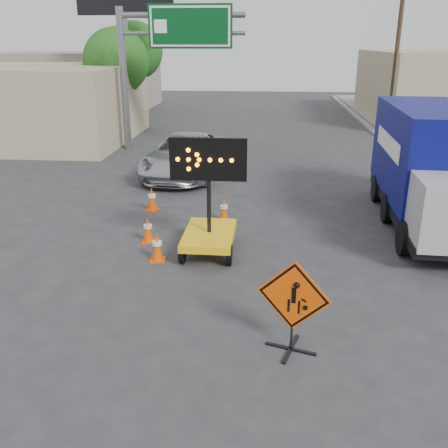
# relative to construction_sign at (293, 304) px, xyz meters

# --- Properties ---
(ground) EXTENTS (100.00, 100.00, 0.00)m
(ground) POSITION_rel_construction_sign_xyz_m (-1.17, -0.60, -0.93)
(ground) COLOR #2D2D30
(ground) RESTS_ON ground
(curb_right) EXTENTS (0.40, 60.00, 0.12)m
(curb_right) POSITION_rel_construction_sign_xyz_m (6.03, 14.40, -0.87)
(curb_right) COLOR gray
(curb_right) RESTS_ON ground
(storefront_left_near) EXTENTS (14.00, 10.00, 4.00)m
(storefront_left_near) POSITION_rel_construction_sign_xyz_m (-15.17, 19.40, 1.07)
(storefront_left_near) COLOR tan
(storefront_left_near) RESTS_ON ground
(storefront_left_far) EXTENTS (12.00, 10.00, 4.40)m
(storefront_left_far) POSITION_rel_construction_sign_xyz_m (-16.17, 33.40, 1.27)
(storefront_left_far) COLOR gray
(storefront_left_far) RESTS_ON ground
(building_right_far) EXTENTS (10.00, 14.00, 4.60)m
(building_right_far) POSITION_rel_construction_sign_xyz_m (11.83, 29.40, 1.37)
(building_right_far) COLOR tan
(building_right_far) RESTS_ON ground
(highway_gantry) EXTENTS (6.18, 0.38, 6.90)m
(highway_gantry) POSITION_rel_construction_sign_xyz_m (-5.60, 17.35, 4.14)
(highway_gantry) COLOR slate
(highway_gantry) RESTS_ON ground
(billboard) EXTENTS (6.10, 0.54, 9.85)m
(billboard) POSITION_rel_construction_sign_xyz_m (-9.52, 25.27, 6.42)
(billboard) COLOR slate
(billboard) RESTS_ON ground
(utility_pole_far) EXTENTS (1.80, 0.26, 9.00)m
(utility_pole_far) POSITION_rel_construction_sign_xyz_m (6.83, 23.40, 3.75)
(utility_pole_far) COLOR #422D1C
(utility_pole_far) RESTS_ON ground
(tree_left_near) EXTENTS (3.71, 3.71, 6.03)m
(tree_left_near) POSITION_rel_construction_sign_xyz_m (-9.17, 21.40, 3.23)
(tree_left_near) COLOR #422D1C
(tree_left_near) RESTS_ON ground
(tree_left_far) EXTENTS (4.10, 4.10, 6.66)m
(tree_left_far) POSITION_rel_construction_sign_xyz_m (-10.17, 29.40, 3.67)
(tree_left_far) COLOR #422D1C
(tree_left_far) RESTS_ON ground
(construction_sign) EXTENTS (1.28, 0.92, 1.77)m
(construction_sign) POSITION_rel_construction_sign_xyz_m (0.00, 0.00, 0.00)
(construction_sign) COLOR black
(construction_sign) RESTS_ON ground
(arrow_board) EXTENTS (1.92, 2.15, 3.04)m
(arrow_board) POSITION_rel_construction_sign_xyz_m (-1.96, 4.31, -0.25)
(arrow_board) COLOR yellow
(arrow_board) RESTS_ON ground
(pickup_truck) EXTENTS (3.16, 6.12, 1.65)m
(pickup_truck) POSITION_rel_construction_sign_xyz_m (-3.88, 12.33, -0.11)
(pickup_truck) COLOR silver
(pickup_truck) RESTS_ON ground
(box_truck) EXTENTS (2.61, 7.39, 3.46)m
(box_truck) POSITION_rel_construction_sign_xyz_m (4.24, 7.01, 0.64)
(box_truck) COLOR black
(box_truck) RESTS_ON ground
(cone_a) EXTENTS (0.42, 0.42, 0.75)m
(cone_a) POSITION_rel_construction_sign_xyz_m (-3.21, 3.66, -0.56)
(cone_a) COLOR #F44D05
(cone_a) RESTS_ON ground
(cone_b) EXTENTS (0.43, 0.43, 0.72)m
(cone_b) POSITION_rel_construction_sign_xyz_m (-3.73, 4.87, -0.57)
(cone_b) COLOR #F44D05
(cone_b) RESTS_ON ground
(cone_c) EXTENTS (0.42, 0.42, 0.72)m
(cone_c) POSITION_rel_construction_sign_xyz_m (-1.79, 6.78, -0.57)
(cone_c) COLOR #F44D05
(cone_c) RESTS_ON ground
(cone_d) EXTENTS (0.49, 0.49, 0.78)m
(cone_d) POSITION_rel_construction_sign_xyz_m (-4.23, 7.60, -0.54)
(cone_d) COLOR #F44D05
(cone_d) RESTS_ON ground
(cone_e) EXTENTS (0.39, 0.39, 0.70)m
(cone_e) POSITION_rel_construction_sign_xyz_m (-3.97, 10.36, -0.58)
(cone_e) COLOR #F44D05
(cone_e) RESTS_ON ground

